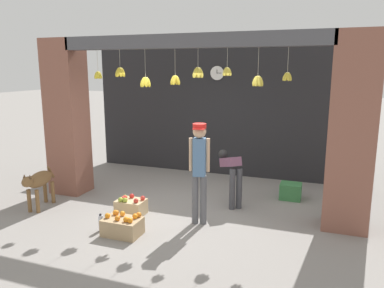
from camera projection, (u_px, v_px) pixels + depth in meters
name	position (u px, v px, depth m)	size (l,w,h in m)	color
ground_plane	(185.00, 212.00, 6.81)	(60.00, 60.00, 0.00)	gray
shop_back_wall	(225.00, 110.00, 8.99)	(6.69, 0.12, 3.15)	#232326
shop_pillar_left	(67.00, 118.00, 7.68)	(0.70, 0.60, 3.15)	brown
shop_pillar_right	(351.00, 133.00, 5.86)	(0.70, 0.60, 3.15)	brown
storefront_awning	(186.00, 45.00, 6.33)	(4.79, 0.31, 0.92)	#4C4C51
dog	(39.00, 181.00, 6.92)	(0.38, 0.99, 0.75)	brown
shopkeeper	(199.00, 165.00, 6.13)	(0.34, 0.29, 1.71)	#56565B
worker_stooping	(231.00, 172.00, 7.05)	(0.59, 0.67, 1.00)	#424247
fruit_crate_oranges	(122.00, 226.00, 5.87)	(0.59, 0.40, 0.35)	tan
fruit_crate_apples	(131.00, 206.00, 6.69)	(0.50, 0.37, 0.35)	tan
produce_box_green	(291.00, 191.00, 7.49)	(0.41, 0.36, 0.32)	#387A42
water_bottle	(101.00, 223.00, 6.02)	(0.07, 0.07, 0.29)	silver
wall_clock	(217.00, 73.00, 8.80)	(0.35, 0.03, 0.35)	black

